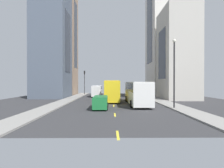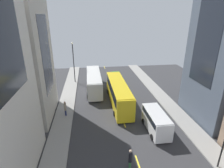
# 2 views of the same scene
# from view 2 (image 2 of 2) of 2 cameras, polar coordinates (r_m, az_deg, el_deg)

# --- Properties ---
(ground_plane) EXTENTS (43.12, 43.12, 0.00)m
(ground_plane) POSITION_cam_2_polar(r_m,az_deg,el_deg) (30.71, 1.32, -5.26)
(ground_plane) COLOR #333335
(sidewalk_west) EXTENTS (2.60, 44.00, 0.15)m
(sidewalk_west) POSITION_cam_2_polar(r_m,az_deg,el_deg) (30.62, -14.23, -5.89)
(sidewalk_west) COLOR gray
(sidewalk_west) RESTS_ON ground
(sidewalk_east) EXTENTS (2.60, 44.00, 0.15)m
(sidewalk_east) POSITION_cam_2_polar(r_m,az_deg,el_deg) (32.89, 15.73, -4.11)
(sidewalk_east) COLOR gray
(sidewalk_east) RESTS_ON ground
(lane_stripe_1) EXTENTS (0.16, 2.00, 0.01)m
(lane_stripe_1) POSITION_cam_2_polar(r_m,az_deg,el_deg) (19.43, 8.28, -23.61)
(lane_stripe_1) COLOR yellow
(lane_stripe_1) RESTS_ON ground
(lane_stripe_2) EXTENTS (0.16, 2.00, 0.01)m
(lane_stripe_2) POSITION_cam_2_polar(r_m,az_deg,el_deg) (24.73, 3.88, -12.37)
(lane_stripe_2) COLOR yellow
(lane_stripe_2) RESTS_ON ground
(lane_stripe_3) EXTENTS (0.16, 2.00, 0.01)m
(lane_stripe_3) POSITION_cam_2_polar(r_m,az_deg,el_deg) (30.71, 1.32, -5.25)
(lane_stripe_3) COLOR yellow
(lane_stripe_3) RESTS_ON ground
(lane_stripe_4) EXTENTS (0.16, 2.00, 0.01)m
(lane_stripe_4) POSITION_cam_2_polar(r_m,az_deg,el_deg) (37.05, -0.35, -0.50)
(lane_stripe_4) COLOR yellow
(lane_stripe_4) RESTS_ON ground
(lane_stripe_5) EXTENTS (0.16, 2.00, 0.01)m
(lane_stripe_5) POSITION_cam_2_polar(r_m,az_deg,el_deg) (43.60, -1.52, 2.84)
(lane_stripe_5) COLOR yellow
(lane_stripe_5) RESTS_ON ground
(lane_stripe_6) EXTENTS (0.16, 2.00, 0.01)m
(lane_stripe_6) POSITION_cam_2_polar(r_m,az_deg,el_deg) (50.26, -2.39, 5.30)
(lane_stripe_6) COLOR yellow
(lane_stripe_6) RESTS_ON ground
(building_west_1) EXTENTS (6.24, 8.71, 17.75)m
(building_west_1) POSITION_cam_2_polar(r_m,az_deg,el_deg) (25.69, -27.09, 8.15)
(building_west_1) COLOR #B7B2A8
(building_west_1) RESTS_ON ground
(city_bus_white) EXTENTS (2.80, 11.57, 3.35)m
(city_bus_white) POSITION_cam_2_polar(r_m,az_deg,el_deg) (34.45, -5.82, 1.25)
(city_bus_white) COLOR silver
(city_bus_white) RESTS_ON ground
(streetcar_yellow) EXTENTS (2.70, 12.54, 3.59)m
(streetcar_yellow) POSITION_cam_2_polar(r_m,az_deg,el_deg) (28.92, 2.06, -2.37)
(streetcar_yellow) COLOR yellow
(streetcar_yellow) RESTS_ON ground
(delivery_van_white) EXTENTS (2.25, 5.42, 2.58)m
(delivery_van_white) POSITION_cam_2_polar(r_m,az_deg,el_deg) (23.13, 13.91, -11.16)
(delivery_van_white) COLOR white
(delivery_van_white) RESTS_ON ground
(car_green_0) EXTENTS (1.88, 4.37, 1.56)m
(car_green_0) POSITION_cam_2_polar(r_m,az_deg,el_deg) (39.55, 1.56, 2.31)
(car_green_0) COLOR #1E7238
(car_green_0) RESTS_ON ground
(pedestrian_walking_far) EXTENTS (0.33, 0.33, 2.23)m
(pedestrian_walking_far) POSITION_cam_2_polar(r_m,az_deg,el_deg) (26.32, -14.73, -7.45)
(pedestrian_walking_far) COLOR navy
(pedestrian_walking_far) RESTS_ON ground
(pedestrian_waiting_curb) EXTENTS (0.32, 0.32, 2.13)m
(pedestrian_waiting_curb) POSITION_cam_2_polar(r_m,az_deg,el_deg) (18.10, 5.84, -22.54)
(pedestrian_waiting_curb) COLOR #336B38
(pedestrian_waiting_curb) RESTS_ON ground
(streetlamp_near) EXTENTS (0.44, 0.44, 8.50)m
(streetlamp_near) POSITION_cam_2_polar(r_m,az_deg,el_deg) (38.17, -12.23, 7.89)
(streetlamp_near) COLOR black
(streetlamp_near) RESTS_ON ground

